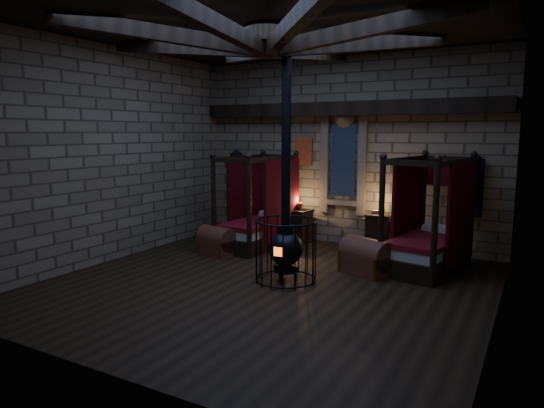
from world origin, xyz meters
The scene contains 8 objects.
room centered at (0.00, 0.09, 3.74)m, with size 7.02×7.02×4.29m.
bed_left centered at (-1.52, 2.28, 0.50)m, with size 1.16×2.01×2.02m.
bed_right centered at (2.17, 2.25, 0.51)m, with size 1.37×2.13×2.08m.
trunk_left centered at (-1.93, 1.25, 0.26)m, with size 0.91×0.70×0.60m.
trunk_right centered at (1.27, 1.40, 0.29)m, with size 1.05×0.89×0.66m.
nightstand_left centered at (-0.87, 3.05, 0.40)m, with size 0.56×0.55×0.94m.
nightstand_right centered at (0.92, 3.11, 0.42)m, with size 0.60×0.58×0.89m.
stove centered at (0.20, 0.28, 0.64)m, with size 1.05×1.05×4.05m.
Camera 1 is at (3.91, -6.86, 2.54)m, focal length 32.00 mm.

